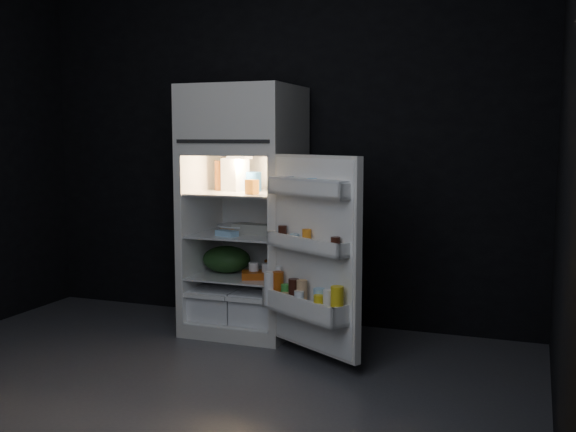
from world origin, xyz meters
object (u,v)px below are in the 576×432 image
at_px(egg_carton, 252,229).
at_px(refrigerator, 245,201).
at_px(yogurt_tray, 261,275).
at_px(fridge_door, 312,258).
at_px(milk_jug, 235,175).

bearing_deg(egg_carton, refrigerator, 150.01).
bearing_deg(yogurt_tray, refrigerator, 118.50).
relative_size(fridge_door, egg_carton, 4.28).
height_order(refrigerator, egg_carton, refrigerator).
height_order(egg_carton, yogurt_tray, egg_carton).
relative_size(fridge_door, milk_jug, 5.08).
distance_m(egg_carton, yogurt_tray, 0.34).
height_order(fridge_door, milk_jug, fridge_door).
height_order(milk_jug, yogurt_tray, milk_jug).
distance_m(milk_jug, yogurt_tray, 0.76).
height_order(refrigerator, milk_jug, refrigerator).
bearing_deg(fridge_door, egg_carton, 140.01).
relative_size(fridge_door, yogurt_tray, 4.41).
bearing_deg(fridge_door, yogurt_tray, 140.32).
bearing_deg(fridge_door, milk_jug, 143.22).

